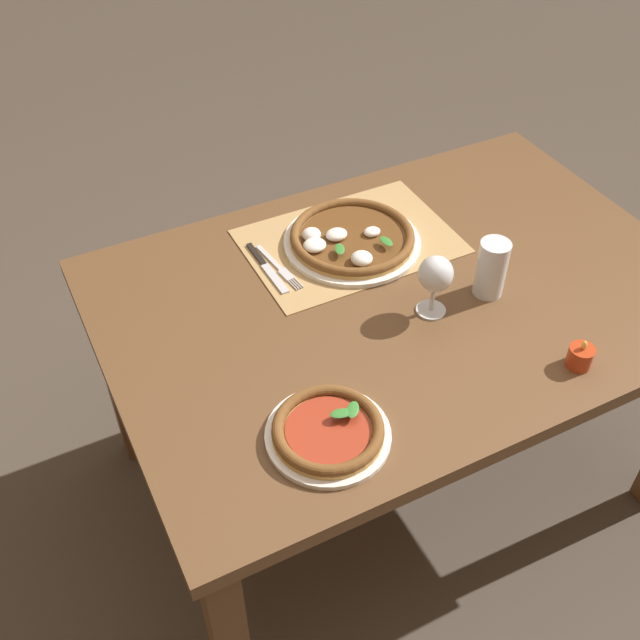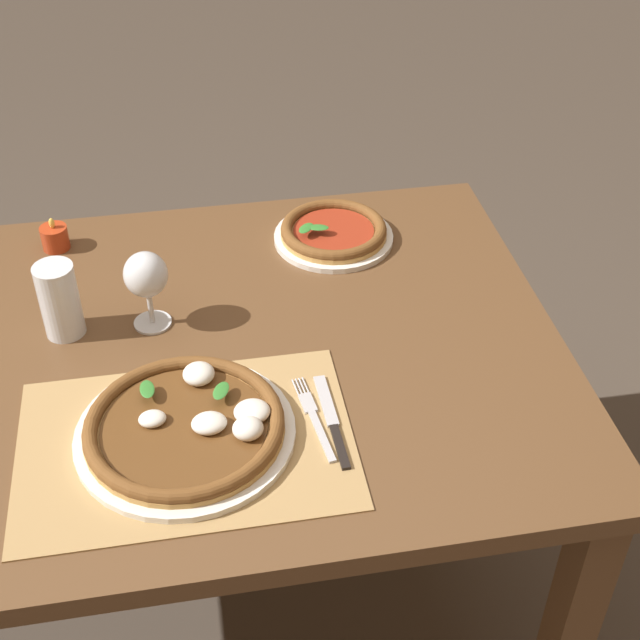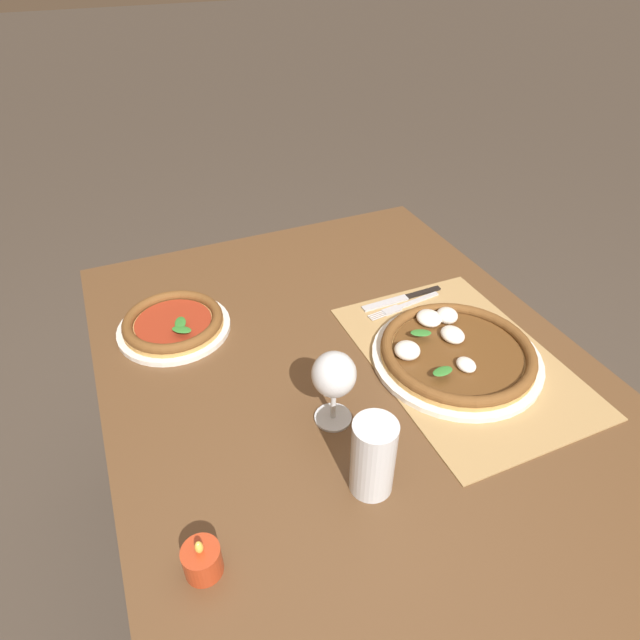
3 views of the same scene
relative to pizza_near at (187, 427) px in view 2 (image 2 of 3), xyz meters
The scene contains 10 objects.
ground_plane 0.79m from the pizza_near, 97.46° to the left, with size 24.00×24.00×0.00m, color #473D33.
dining_table 0.24m from the pizza_near, 97.46° to the left, with size 1.43×0.98×0.74m.
paper_placemat 0.03m from the pizza_near, 105.61° to the right, with size 0.53×0.37×0.00m, color #A88451.
pizza_near is the anchor object (origin of this frame).
pizza_far 0.62m from the pizza_near, 57.25° to the left, with size 0.25×0.25×0.04m.
wine_glass 0.32m from the pizza_near, 98.90° to the left, with size 0.08×0.08×0.16m.
pint_glass 0.37m from the pizza_near, 123.76° to the left, with size 0.07×0.07×0.15m.
fork 0.21m from the pizza_near, ahead, with size 0.04×0.20×0.00m.
knife 0.23m from the pizza_near, ahead, with size 0.02×0.22×0.01m.
votive_candle 0.64m from the pizza_near, 111.82° to the left, with size 0.06×0.06×0.07m.
Camera 2 is at (0.06, -1.23, 1.78)m, focal length 50.00 mm.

